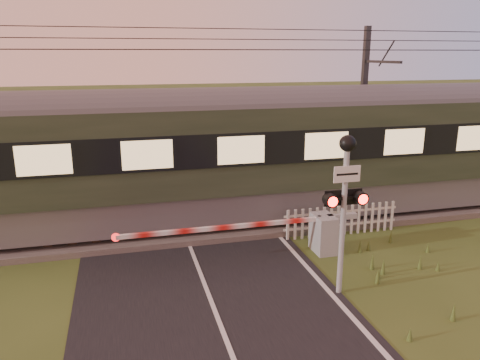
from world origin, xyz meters
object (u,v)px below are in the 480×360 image
object	(u,v)px
picket_fence	(341,220)
catenary_mast	(363,109)
crossing_signal	(345,187)
boom_gate	(313,232)

from	to	relation	value
picket_fence	catenary_mast	bearing A→B (deg)	55.86
crossing_signal	catenary_mast	distance (m)	8.68
boom_gate	catenary_mast	bearing A→B (deg)	50.95
boom_gate	picket_fence	distance (m)	1.70
crossing_signal	picket_fence	size ratio (longest dim) A/B	1.00
catenary_mast	boom_gate	bearing A→B (deg)	-129.05
picket_fence	crossing_signal	bearing A→B (deg)	-116.90
crossing_signal	catenary_mast	world-z (taller)	catenary_mast
boom_gate	picket_fence	bearing A→B (deg)	36.48
crossing_signal	picket_fence	world-z (taller)	crossing_signal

